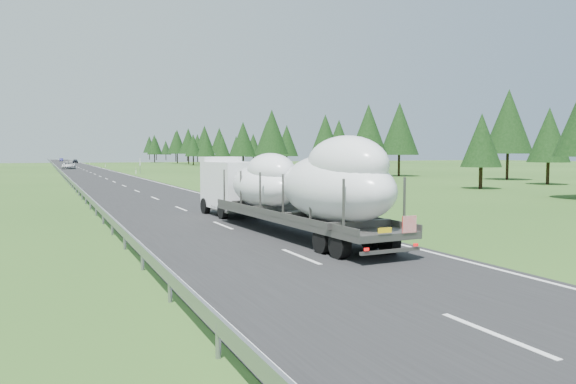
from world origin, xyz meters
name	(u,v)px	position (x,y,z in m)	size (l,w,h in m)	color
ground	(301,257)	(0.00, 0.00, 0.00)	(400.00, 400.00, 0.00)	#294D19
road_surface	(87,171)	(0.00, 100.00, 0.01)	(10.00, 400.00, 0.02)	black
guardrail	(58,168)	(-5.30, 99.94, 0.60)	(0.10, 400.00, 0.76)	slate
marker_posts	(96,163)	(6.50, 155.00, 0.54)	(0.13, 350.08, 1.00)	silver
highway_sign	(140,163)	(7.20, 80.00, 1.81)	(0.08, 0.90, 2.60)	slate
tree_line_right	(243,140)	(40.19, 121.94, 6.93)	(25.95, 317.29, 12.54)	black
boat_truck	(287,185)	(1.81, 5.27, 2.16)	(3.29, 17.99, 4.18)	white
distant_van	(69,165)	(-2.62, 115.95, 0.80)	(2.67, 5.79, 1.61)	silver
distant_car_dark	(75,161)	(2.53, 190.38, 0.70)	(1.64, 4.09, 1.39)	black
distant_car_blue	(61,160)	(-0.64, 234.70, 0.67)	(1.41, 4.05, 1.34)	#1C1C4F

